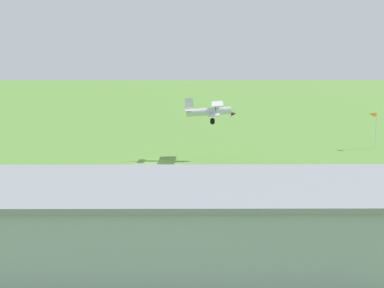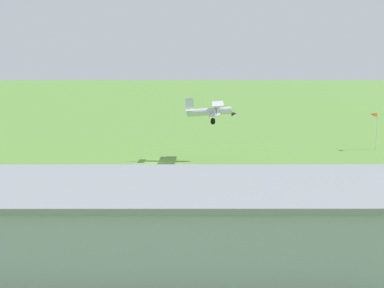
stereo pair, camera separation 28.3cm
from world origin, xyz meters
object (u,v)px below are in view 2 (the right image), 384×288
object	(u,v)px
biplane	(211,111)
person_watching_takeoff	(261,190)
person_near_hangar_door	(16,190)
person_walking_on_apron	(72,189)
windsock	(373,117)
hangar	(143,224)
truck_box_grey	(356,189)

from	to	relation	value
biplane	person_watching_takeoff	distance (m)	22.31
person_watching_takeoff	person_near_hangar_door	size ratio (longest dim) A/B	1.01
person_walking_on_apron	windsock	world-z (taller)	windsock
hangar	person_near_hangar_door	xyz separation A→B (m)	(14.50, -18.90, -2.13)
person_watching_takeoff	windsock	distance (m)	36.01
biplane	person_near_hangar_door	size ratio (longest dim) A/B	4.23
hangar	person_near_hangar_door	world-z (taller)	hangar
person_watching_takeoff	hangar	bearing A→B (deg)	60.40
person_walking_on_apron	windsock	bearing A→B (deg)	-143.78
person_watching_takeoff	person_near_hangar_door	xyz separation A→B (m)	(25.11, -0.22, -0.01)
truck_box_grey	person_near_hangar_door	world-z (taller)	truck_box_grey
biplane	person_near_hangar_door	world-z (taller)	biplane
biplane	truck_box_grey	bearing A→B (deg)	118.57
windsock	person_watching_takeoff	bearing A→B (deg)	55.51
hangar	biplane	distance (m)	40.40
person_watching_takeoff	person_walking_on_apron	xyz separation A→B (m)	(19.46, -0.41, 0.03)
person_walking_on_apron	biplane	bearing A→B (deg)	-126.02
truck_box_grey	person_walking_on_apron	xyz separation A→B (m)	(28.19, -3.53, -0.80)
windsock	person_near_hangar_door	bearing A→B (deg)	32.83
truck_box_grey	windsock	xyz separation A→B (m)	(-11.53, -32.62, 3.24)
person_walking_on_apron	person_near_hangar_door	size ratio (longest dim) A/B	1.04
biplane	truck_box_grey	size ratio (longest dim) A/B	1.06
biplane	truck_box_grey	xyz separation A→B (m)	(-13.17, 24.19, -5.04)
truck_box_grey	person_walking_on_apron	distance (m)	28.43
hangar	biplane	xyz separation A→B (m)	(-6.18, -39.75, 3.75)
biplane	person_walking_on_apron	world-z (taller)	biplane
truck_box_grey	person_near_hangar_door	bearing A→B (deg)	-5.64
truck_box_grey	windsock	size ratio (longest dim) A/B	1.22
hangar	person_walking_on_apron	size ratio (longest dim) A/B	22.31
hangar	truck_box_grey	world-z (taller)	hangar
person_watching_takeoff	truck_box_grey	bearing A→B (deg)	160.30
hangar	person_watching_takeoff	bearing A→B (deg)	-119.60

